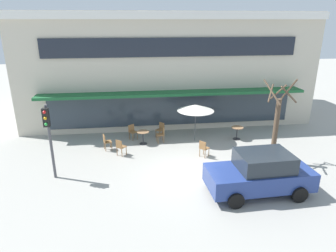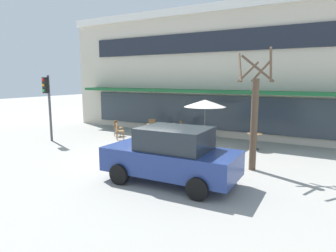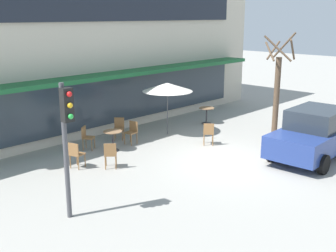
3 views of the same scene
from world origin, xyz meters
The scene contains 15 objects.
ground_plane centered at (0.00, 0.00, 0.00)m, with size 80.00×80.00×0.00m, color #9E9B93.
building_facade centered at (0.00, 9.96, 3.62)m, with size 19.00×9.10×7.24m.
cafe_table_near_wall centered at (-2.00, 3.89, 0.52)m, with size 0.70×0.70×0.76m.
cafe_table_streetside centered at (3.56, 3.90, 0.52)m, with size 0.70×0.70×0.76m.
patio_umbrella_green_folded centered at (1.03, 3.98, 2.02)m, with size 2.10×2.10×2.20m.
cafe_chair_0 centered at (1.00, 1.75, 0.53)m, with size 0.56×0.56×0.89m.
cafe_chair_1 centered at (-4.03, 3.30, 0.53)m, with size 0.50×0.50×0.89m.
cafe_chair_2 centered at (-2.60, 4.71, 0.53)m, with size 0.56×0.56×0.89m.
cafe_chair_3 centered at (-0.93, 4.03, 0.53)m, with size 0.45×0.45×0.89m.
cafe_chair_4 centered at (-0.89, 4.87, 0.53)m, with size 0.56×0.56×0.89m.
cafe_chair_5 centered at (-3.26, 2.47, 0.53)m, with size 0.56×0.56×0.89m.
parked_sedan centered at (2.43, -1.86, 0.88)m, with size 4.26×2.13×1.76m.
street_tree centered at (4.27, 0.75, 1.97)m, with size 1.45×1.38×4.25m.
traffic_light_pole centered at (-6.15, 0.42, 2.30)m, with size 0.26×0.44×3.40m.
fire_hydrant centered at (3.57, -0.38, 0.35)m, with size 0.36×0.20×0.71m.
Camera 1 is at (-2.66, -12.04, 6.70)m, focal length 32.00 mm.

